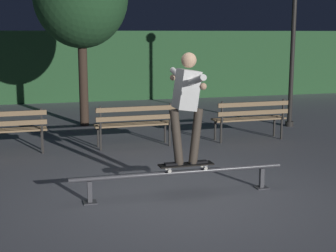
% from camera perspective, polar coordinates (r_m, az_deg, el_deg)
% --- Properties ---
extents(ground_plane, '(90.00, 90.00, 0.00)m').
position_cam_1_polar(ground_plane, '(7.17, 1.38, -7.88)').
color(ground_plane, slate).
extents(hedge_backdrop, '(24.00, 1.20, 2.33)m').
position_cam_1_polar(hedge_backdrop, '(17.49, -8.82, 6.80)').
color(hedge_backdrop, '#2D5B33').
rests_on(hedge_backdrop, ground).
extents(grind_rail, '(3.09, 0.18, 0.36)m').
position_cam_1_polar(grind_rail, '(7.10, 1.33, -5.65)').
color(grind_rail, '#47474C').
rests_on(grind_rail, ground).
extents(skateboard, '(0.78, 0.21, 0.09)m').
position_cam_1_polar(skateboard, '(7.09, 2.06, -4.43)').
color(skateboard, black).
rests_on(skateboard, grind_rail).
extents(skateboarder, '(0.62, 1.41, 1.56)m').
position_cam_1_polar(skateboarder, '(6.91, 2.14, 3.09)').
color(skateboarder, black).
rests_on(skateboarder, skateboard).
extents(park_bench_leftmost, '(1.61, 0.46, 0.88)m').
position_cam_1_polar(park_bench_leftmost, '(9.85, -18.24, -0.11)').
color(park_bench_leftmost, '#282623').
rests_on(park_bench_leftmost, ground).
extents(park_bench_left_center, '(1.61, 0.46, 0.88)m').
position_cam_1_polar(park_bench_left_center, '(10.02, -3.80, 0.58)').
color(park_bench_left_center, '#282623').
rests_on(park_bench_left_center, ground).
extents(park_bench_right_center, '(1.61, 0.46, 0.88)m').
position_cam_1_polar(park_bench_right_center, '(10.79, 9.36, 1.17)').
color(park_bench_right_center, '#282623').
rests_on(park_bench_right_center, ground).
extents(lamp_post_right, '(0.32, 0.32, 3.90)m').
position_cam_1_polar(lamp_post_right, '(12.54, 14.07, 11.20)').
color(lamp_post_right, '#282623').
rests_on(lamp_post_right, ground).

